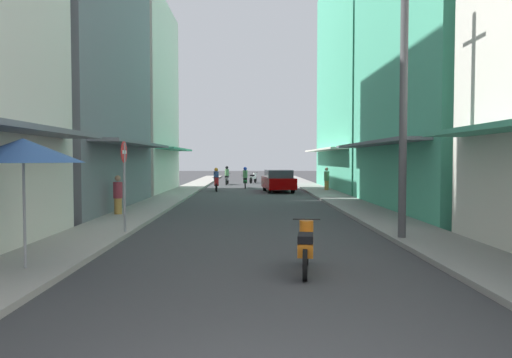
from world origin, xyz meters
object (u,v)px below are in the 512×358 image
Objects in this scene: parked_car at (278,181)px; pedestrian_crossing at (118,196)px; motorbike_red at (216,181)px; motorbike_orange at (306,246)px; utility_pole at (404,94)px; street_sign_no_entry at (124,175)px; motorbike_green at (245,179)px; vendor_umbrella at (23,151)px; pedestrian_foreground at (327,180)px; motorbike_white at (253,177)px; motorbike_silver at (227,176)px.

pedestrian_crossing is at bearing -116.94° from parked_car.
pedestrian_crossing is at bearing -100.67° from motorbike_red.
motorbike_orange is 0.24× the size of utility_pole.
street_sign_no_entry reaches higher than motorbike_orange.
motorbike_green is at bearing 60.51° from motorbike_red.
motorbike_red is 1.16× the size of pedestrian_crossing.
pedestrian_crossing is (-4.56, -17.46, 0.07)m from motorbike_green.
pedestrian_crossing is at bearing 94.50° from vendor_umbrella.
parked_car is (0.84, 21.83, 0.24)m from motorbike_orange.
motorbike_red is at bearing 175.08° from pedestrian_foreground.
motorbike_white is at bearing 82.41° from street_sign_no_entry.
vendor_umbrella is 4.49m from street_sign_no_entry.
vendor_umbrella is (-6.10, -21.96, 1.57)m from parked_car.
motorbike_orange is 0.68× the size of street_sign_no_entry.
motorbike_orange is 1.00× the size of motorbike_red.
motorbike_red is 0.68× the size of street_sign_no_entry.
utility_pole is at bearing -79.38° from motorbike_green.
utility_pole is (5.83, -27.38, 3.12)m from motorbike_silver.
street_sign_no_entry is (-5.41, -17.57, 0.98)m from parked_car.
street_sign_no_entry is at bearing 171.85° from utility_pole.
motorbike_orange is at bearing -132.15° from utility_pole.
motorbike_green is at bearing -95.26° from motorbike_white.
motorbike_red is at bearing 85.03° from vendor_umbrella.
pedestrian_crossing is at bearing 107.93° from street_sign_no_entry.
motorbike_orange is at bearing -81.70° from motorbike_red.
motorbike_silver is (-2.94, 30.57, 0.20)m from motorbike_orange.
motorbike_white is at bearing 84.74° from motorbike_green.
pedestrian_foreground is at bearing 67.15° from vendor_umbrella.
motorbike_red is at bearing 107.69° from utility_pole.
pedestrian_crossing is (-6.78, -13.34, 0.04)m from parked_car.
motorbike_silver is 0.71× the size of vendor_umbrella.
pedestrian_crossing reaches higher than parked_car.
motorbike_green is 1.16× the size of pedestrian_crossing.
street_sign_no_entry is at bearing -115.97° from pedestrian_foreground.
motorbike_white is 33.78m from vendor_umbrella.
parked_car is at bearing 96.29° from utility_pole.
motorbike_green is (1.56, -4.61, 0.00)m from motorbike_silver.
motorbike_red reaches higher than parked_car.
pedestrian_foreground is at bearing -4.92° from motorbike_red.
parked_car is at bearing 63.06° from pedestrian_crossing.
motorbike_white is (-0.70, 33.29, 0.00)m from motorbike_orange.
pedestrian_crossing reaches higher than motorbike_orange.
motorbike_silver is 9.52m from parked_car.
vendor_umbrella is (-1.97, -22.70, 1.61)m from motorbike_red.
utility_pole is at bearing -93.51° from pedestrian_foreground.
parked_car is at bearing -10.22° from motorbike_red.
street_sign_no_entry is at bearing 137.02° from motorbike_orange.
pedestrian_crossing is 16.75m from pedestrian_foreground.
motorbike_orange is 1.13× the size of pedestrian_foreground.
motorbike_white is 30.50m from utility_pole.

